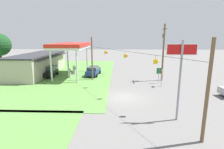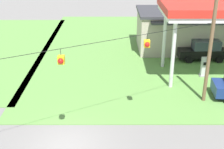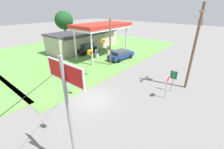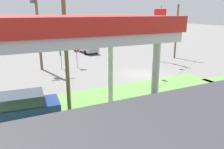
{
  "view_description": "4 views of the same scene",
  "coord_description": "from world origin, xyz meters",
  "views": [
    {
      "loc": [
        -19.63,
        0.78,
        7.05
      ],
      "look_at": [
        4.0,
        1.57,
        1.92
      ],
      "focal_mm": 28.0,
      "sensor_mm": 36.0,
      "label": 1
    },
    {
      "loc": [
        2.44,
        -13.94,
        10.26
      ],
      "look_at": [
        2.47,
        3.55,
        2.6
      ],
      "focal_mm": 50.0,
      "sensor_mm": 36.0,
      "label": 2
    },
    {
      "loc": [
        -8.6,
        -9.63,
        8.61
      ],
      "look_at": [
        3.58,
        0.42,
        1.4
      ],
      "focal_mm": 24.0,
      "sensor_mm": 36.0,
      "label": 3
    },
    {
      "loc": [
        11.91,
        17.73,
        6.06
      ],
      "look_at": [
        4.71,
        2.99,
        1.35
      ],
      "focal_mm": 35.0,
      "sensor_mm": 36.0,
      "label": 4
    }
  ],
  "objects": [
    {
      "name": "route_sign",
      "position": [
        6.73,
        -5.51,
        1.71
      ],
      "size": [
        0.1,
        0.7,
        2.4
      ],
      "color": "gray",
      "rests_on": "ground"
    },
    {
      "name": "car_on_crossroad",
      "position": [
        0.73,
        -13.98,
        0.94
      ],
      "size": [
        2.33,
        4.75,
        1.84
      ],
      "rotation": [
        0.0,
        0.0,
        1.63
      ],
      "color": "#9E9EA3",
      "rests_on": "ground"
    },
    {
      "name": "car_at_pumps_front",
      "position": [
        11.94,
        5.31,
        0.89
      ],
      "size": [
        5.23,
        2.42,
        1.69
      ],
      "rotation": [
        0.0,
        0.0,
        -0.08
      ],
      "color": "navy",
      "rests_on": "ground"
    },
    {
      "name": "ground_plane",
      "position": [
        0.0,
        0.0,
        0.0
      ],
      "size": [
        160.0,
        160.0,
        0.0
      ],
      "primitive_type": "plane",
      "color": "slate"
    },
    {
      "name": "gas_station_canopy",
      "position": [
        11.46,
        9.15,
        5.4
      ],
      "size": [
        10.68,
        5.44,
        5.93
      ],
      "color": "silver",
      "rests_on": "ground"
    },
    {
      "name": "stop_sign_overhead",
      "position": [
        -5.41,
        -4.35,
        4.85
      ],
      "size": [
        0.22,
        2.48,
        6.81
      ],
      "color": "gray",
      "rests_on": "ground"
    },
    {
      "name": "signal_span_gantry",
      "position": [
        -0.0,
        -0.01,
        3.8
      ],
      "size": [
        17.7,
        10.24,
        7.03
      ],
      "color": "brown",
      "rests_on": "ground"
    },
    {
      "name": "fuel_pump_near",
      "position": [
        9.85,
        9.15,
        0.77
      ],
      "size": [
        0.71,
        0.56,
        1.61
      ],
      "color": "gray",
      "rests_on": "ground"
    },
    {
      "name": "utility_pole_main",
      "position": [
        8.7,
        -6.48,
        5.05
      ],
      "size": [
        2.2,
        0.44,
        9.01
      ],
      "color": "brown",
      "rests_on": "ground"
    },
    {
      "name": "stop_sign_roadside",
      "position": [
        4.94,
        -5.51,
        1.81
      ],
      "size": [
        0.8,
        0.08,
        2.5
      ],
      "rotation": [
        0.0,
        0.0,
        3.14
      ],
      "color": "#99999E",
      "rests_on": "ground"
    }
  ]
}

